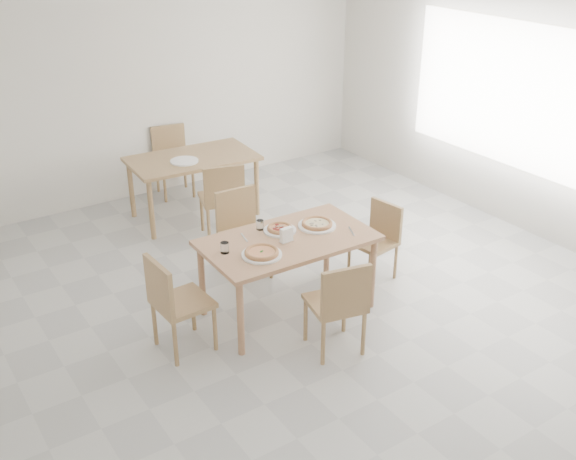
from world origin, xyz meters
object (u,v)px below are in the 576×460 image
chair_back_s (222,196)px  second_table (193,164)px  plate_mushroom (317,226)px  napkin_holder (286,236)px  chair_west (173,299)px  chair_east (379,235)px  tumbler_b (225,248)px  chair_back_n (172,155)px  plate_empty (184,161)px  plate_pepperoni (280,230)px  tumbler_a (260,225)px  pizza_pepperoni (280,228)px  chair_north (241,227)px  pizza_mushroom (317,223)px  plate_margherita (262,255)px  main_table (288,246)px  pizza_margherita (262,252)px  chair_south (339,302)px

chair_back_s → second_table: bearing=-75.1°
plate_mushroom → napkin_holder: bearing=-164.9°
plate_mushroom → chair_back_s: bearing=94.7°
chair_west → chair_east: size_ratio=1.13×
chair_west → tumbler_b: 0.61m
chair_back_n → plate_empty: (-0.24, -0.91, 0.25)m
plate_pepperoni → tumbler_a: size_ratio=3.30×
pizza_pepperoni → chair_back_s: (0.21, 1.48, -0.26)m
chair_north → pizza_pepperoni: chair_north is taller
pizza_mushroom → chair_west: bearing=-178.0°
chair_west → plate_margherita: chair_west is taller
chair_east → second_table: bearing=-168.6°
plate_margherita → pizza_pepperoni: (0.38, 0.31, 0.02)m
main_table → napkin_holder: napkin_holder is taller
chair_north → plate_empty: (0.08, 1.42, 0.25)m
napkin_holder → main_table: bearing=43.8°
napkin_holder → second_table: napkin_holder is taller
tumbler_a → plate_empty: bearing=84.1°
chair_west → plate_margherita: (0.77, -0.15, 0.25)m
tumbler_b → chair_back_s: 1.79m
chair_north → tumbler_a: bearing=-100.0°
second_table → plate_empty: (-0.15, -0.10, 0.09)m
pizza_margherita → chair_back_s: chair_back_s is taller
pizza_mushroom → tumbler_a: bearing=152.8°
napkin_holder → chair_back_n: size_ratio=0.16×
plate_mushroom → tumbler_a: size_ratio=3.88×
main_table → chair_back_s: size_ratio=1.70×
pizza_mushroom → tumbler_a: size_ratio=3.43×
plate_empty → pizza_margherita: bearing=-100.7°
plate_empty → chair_back_s: bearing=-78.5°
chair_back_s → plate_pepperoni: bearing=98.1°
napkin_holder → plate_empty: 2.35m
napkin_holder → chair_back_n: napkin_holder is taller
pizza_mushroom → plate_margherita: bearing=-164.7°
chair_east → pizza_margherita: pizza_margherita is taller
chair_north → chair_west: same height
pizza_mushroom → plate_empty: (-0.26, 2.23, -0.02)m
main_table → second_table: bearing=85.6°
chair_east → pizza_margherita: size_ratio=2.47×
chair_north → pizza_mushroom: bearing=-65.0°
plate_margherita → second_table: (0.61, 2.53, -0.09)m
plate_margherita → pizza_mushroom: bearing=15.3°
chair_south → chair_west: 1.36m
chair_back_n → plate_empty: chair_back_n is taller
plate_margherita → plate_mushroom: bearing=15.3°
chair_north → plate_pepperoni: (-0.00, -0.71, 0.25)m
chair_north → chair_back_s: (0.21, 0.77, 0.02)m
plate_empty → pizza_mushroom: bearing=-83.3°
second_table → chair_back_n: (0.10, 0.81, -0.16)m
plate_pepperoni → second_table: 2.23m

